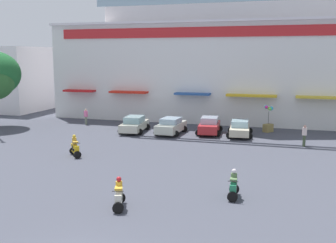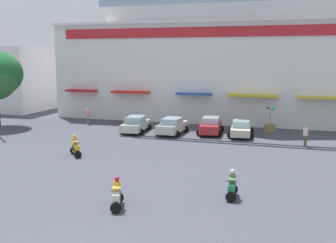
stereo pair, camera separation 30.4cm
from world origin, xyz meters
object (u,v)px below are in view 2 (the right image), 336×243
(pedestrian_0, at_px, (306,135))
(parked_car_3, at_px, (241,128))
(parked_car_2, at_px, (211,126))
(scooter_rider_7, at_px, (232,186))
(pedestrian_1, at_px, (88,116))
(scooter_rider_1, at_px, (75,147))
(parked_car_1, at_px, (172,126))
(parked_car_0, at_px, (136,124))
(balloon_vendor_cart, at_px, (270,122))
(scooter_rider_6, at_px, (117,195))

(pedestrian_0, bearing_deg, parked_car_3, 153.64)
(parked_car_2, distance_m, scooter_rider_7, 16.85)
(pedestrian_0, bearing_deg, pedestrian_1, 168.75)
(pedestrian_0, bearing_deg, scooter_rider_1, -152.80)
(parked_car_1, relative_size, pedestrian_0, 2.44)
(parked_car_0, bearing_deg, parked_car_1, 1.01)
(parked_car_2, height_order, balloon_vendor_cart, balloon_vendor_cart)
(scooter_rider_1, bearing_deg, parked_car_0, 86.35)
(pedestrian_0, relative_size, pedestrian_1, 1.05)
(parked_car_2, bearing_deg, pedestrian_1, 174.01)
(parked_car_2, relative_size, scooter_rider_7, 2.72)
(parked_car_1, height_order, balloon_vendor_cart, balloon_vendor_cart)
(parked_car_1, xyz_separation_m, scooter_rider_1, (-4.19, -9.96, -0.12))
(parked_car_2, distance_m, pedestrian_1, 13.37)
(parked_car_3, xyz_separation_m, pedestrian_0, (5.37, -2.66, 0.26))
(scooter_rider_1, height_order, balloon_vendor_cart, balloon_vendor_cart)
(parked_car_2, height_order, scooter_rider_1, parked_car_2)
(parked_car_0, xyz_separation_m, scooter_rider_7, (11.36, -15.20, -0.14))
(scooter_rider_1, height_order, scooter_rider_6, scooter_rider_1)
(parked_car_3, distance_m, scooter_rider_1, 14.92)
(scooter_rider_7, xyz_separation_m, pedestrian_0, (3.73, 13.38, 0.37))
(scooter_rider_6, height_order, pedestrian_1, pedestrian_1)
(parked_car_1, relative_size, scooter_rider_7, 2.85)
(scooter_rider_1, bearing_deg, parked_car_3, 46.05)
(pedestrian_1, bearing_deg, parked_car_0, -21.07)
(scooter_rider_1, height_order, pedestrian_0, pedestrian_0)
(parked_car_0, relative_size, pedestrian_1, 2.75)
(parked_car_1, distance_m, balloon_vendor_cart, 9.22)
(parked_car_0, xyz_separation_m, scooter_rider_1, (-0.63, -9.90, -0.11))
(scooter_rider_6, bearing_deg, parked_car_2, 88.41)
(parked_car_3, bearing_deg, parked_car_0, -175.04)
(parked_car_2, xyz_separation_m, pedestrian_0, (8.16, -2.88, 0.20))
(pedestrian_1, bearing_deg, parked_car_1, -13.54)
(parked_car_2, bearing_deg, scooter_rider_1, -124.62)
(pedestrian_0, distance_m, pedestrian_1, 21.88)
(scooter_rider_1, distance_m, scooter_rider_6, 10.86)
(parked_car_0, height_order, scooter_rider_7, parked_car_0)
(scooter_rider_6, bearing_deg, balloon_vendor_cart, 75.60)
(parked_car_2, bearing_deg, pedestrian_0, -19.41)
(scooter_rider_1, xyz_separation_m, scooter_rider_7, (12.00, -5.30, -0.03))
(parked_car_2, bearing_deg, balloon_vendor_cart, 27.55)
(scooter_rider_1, relative_size, balloon_vendor_cart, 0.62)
(parked_car_3, xyz_separation_m, scooter_rider_1, (-10.36, -10.75, -0.08))
(pedestrian_1, bearing_deg, parked_car_2, -5.99)
(parked_car_3, bearing_deg, scooter_rider_1, -133.95)
(scooter_rider_7, bearing_deg, scooter_rider_6, -149.08)
(parked_car_1, height_order, scooter_rider_6, scooter_rider_6)
(pedestrian_0, relative_size, balloon_vendor_cart, 0.68)
(parked_car_0, bearing_deg, scooter_rider_7, -53.21)
(parked_car_1, xyz_separation_m, scooter_rider_7, (7.81, -15.26, -0.15))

